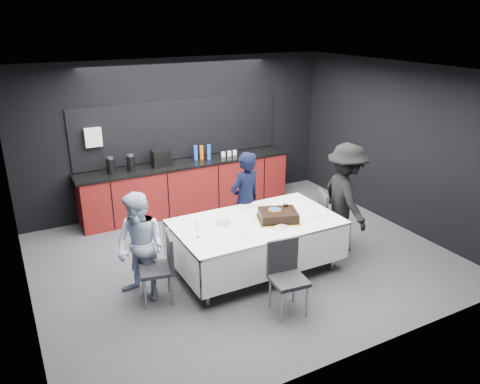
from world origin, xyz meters
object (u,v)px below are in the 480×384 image
Objects in this scene: chair_left at (162,263)px; chair_right at (328,215)px; person_right at (345,198)px; person_left at (140,247)px; person_center at (245,201)px; plate_stack at (223,221)px; party_table at (256,230)px; champagne_flute at (197,226)px; cake_assembly at (278,215)px; chair_near at (286,271)px.

chair_right is (2.84, 0.23, 0.00)m from chair_left.
chair_right is 0.54× the size of person_right.
person_left is 3.22m from person_right.
plate_stack is at bearing 27.42° from person_center.
champagne_flute is (-0.94, -0.09, 0.30)m from party_table.
cake_assembly is 1.76m from chair_left.
party_table is 1.66m from person_left.
person_center is 0.92× the size of person_right.
person_left is at bearing 174.03° from cake_assembly.
person_right is (1.27, 0.07, 0.01)m from cake_assembly.
chair_near is at bearing 132.08° from person_right.
chair_left is 1.00× the size of chair_near.
champagne_flute is at bearing 42.97° from person_left.
chair_near is (-0.15, -1.01, -0.11)m from party_table.
person_right is at bearing -49.31° from chair_right.
chair_near is at bearing -98.73° from party_table.
person_right is at bearing -4.87° from plate_stack.
chair_left is 2.85m from chair_right.
champagne_flute is at bearing 103.70° from person_right.
person_left reaches higher than champagne_flute.
cake_assembly reaches higher than chair_right.
person_right is (1.71, 0.97, 0.32)m from chair_near.
chair_left and chair_right have the same top height.
plate_stack is 0.88× the size of champagne_flute.
party_table is 1.35× the size of person_right.
chair_right is (1.40, 0.14, -0.11)m from party_table.
person_left is (-1.20, -0.03, -0.10)m from plate_stack.
person_center reaches higher than plate_stack.
chair_near is at bearing 64.04° from person_center.
champagne_flute is 0.13× the size of person_right.
chair_right is at bearing 0.31° from plate_stack.
person_center is at bearing 95.16° from cake_assembly.
person_left reaches higher than plate_stack.
plate_stack is 0.90m from person_center.
person_right reaches higher than plate_stack.
chair_right is (1.11, 0.25, -0.31)m from cake_assembly.
party_table is 2.51× the size of chair_right.
person_left is (-0.22, 0.18, 0.19)m from chair_left.
person_left is (-1.94, 0.20, -0.12)m from cake_assembly.
champagne_flute reaches higher than chair_left.
cake_assembly is 0.43× the size of person_center.
plate_stack is (-0.75, 0.24, -0.02)m from cake_assembly.
chair_near is at bearing -143.54° from chair_right.
cake_assembly is 0.78m from plate_stack.
cake_assembly is 1.05m from chair_near.
champagne_flute reaches higher than party_table.
chair_left is at bearing 17.22° from person_left.
person_right is at bearing 3.00° from cake_assembly.
chair_left is 1.58m from chair_near.
cake_assembly is (0.29, -0.11, 0.21)m from party_table.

